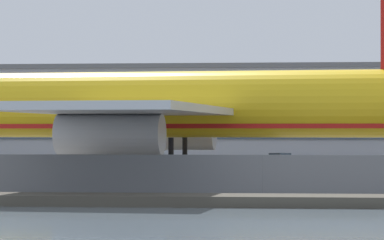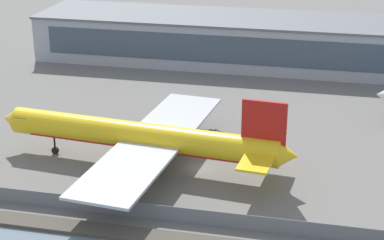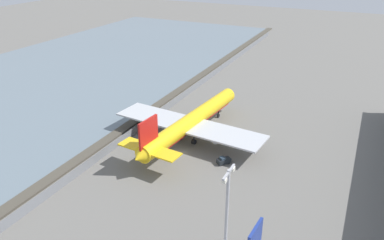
% 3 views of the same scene
% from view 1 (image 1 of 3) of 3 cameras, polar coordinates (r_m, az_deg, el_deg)
% --- Properties ---
extents(ground_plane, '(500.00, 500.00, 0.00)m').
position_cam_1_polar(ground_plane, '(71.57, 4.03, -3.30)').
color(ground_plane, '#66635E').
extents(shoreline_seawall, '(320.00, 3.00, 0.50)m').
position_cam_1_polar(shoreline_seawall, '(51.09, 3.49, -4.11)').
color(shoreline_seawall, '#474238').
rests_on(shoreline_seawall, ground).
extents(perimeter_fence, '(280.00, 0.10, 2.24)m').
position_cam_1_polar(perimeter_fence, '(55.54, 3.64, -2.93)').
color(perimeter_fence, slate).
rests_on(perimeter_fence, ground).
extents(cargo_jet_yellow, '(47.81, 41.66, 12.88)m').
position_cam_1_polar(cargo_jet_yellow, '(71.02, -2.46, 0.64)').
color(cargo_jet_yellow, yellow).
rests_on(cargo_jet_yellow, ground).
extents(baggage_tug, '(3.51, 3.23, 1.80)m').
position_cam_1_polar(baggage_tug, '(82.87, 4.30, -2.37)').
color(baggage_tug, '#1E2328').
rests_on(baggage_tug, ground).
extents(terminal_building, '(104.09, 21.09, 10.71)m').
position_cam_1_polar(terminal_building, '(129.61, 5.48, 0.29)').
color(terminal_building, '#9EA3AD').
rests_on(terminal_building, ground).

